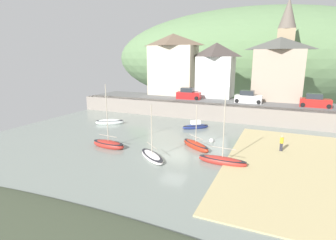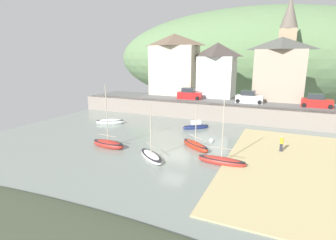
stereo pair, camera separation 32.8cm
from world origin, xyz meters
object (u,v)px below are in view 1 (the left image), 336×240
Objects in this scene: parked_car_by_wall at (248,98)px; sailboat_white_hull at (222,161)px; waterfront_building_right at (278,69)px; mooring_buoy at (212,141)px; rowboat_small_beached at (108,144)px; sailboat_far_left at (110,122)px; waterfront_building_centre at (216,70)px; waterfront_building_left at (173,64)px; person_near_water at (282,143)px; church_with_spire at (285,48)px; parked_car_near_slipway at (188,94)px; fishing_boat_green at (152,156)px; sailboat_blue_trim at (196,126)px; dinghy_open_wooden at (196,145)px; parked_car_end_of_row at (315,101)px.

sailboat_white_hull is at bearing -88.24° from parked_car_by_wall.
waterfront_building_right is 19.11× the size of mooring_buoy.
rowboat_small_beached is (-15.59, -25.59, -7.29)m from waterfront_building_right.
parked_car_by_wall is (17.66, 12.55, 2.92)m from sailboat_far_left.
waterfront_building_centre reaches higher than parked_car_by_wall.
waterfront_building_left is 19.01m from sailboat_far_left.
sailboat_white_hull is at bearing -58.71° from waterfront_building_left.
waterfront_building_left is 2.82× the size of sailboat_far_left.
rowboat_small_beached is (3.15, -25.59, -7.88)m from waterfront_building_left.
person_near_water is at bearing -85.89° from waterfront_building_right.
parked_car_near_slipway is at bearing -149.87° from church_with_spire.
fishing_boat_green reaches higher than sailboat_far_left.
waterfront_building_left is 2.78× the size of parked_car_by_wall.
person_near_water is (15.39, -15.25, -2.22)m from parked_car_near_slipway.
parked_car_by_wall is 15.38m from mooring_buoy.
person_near_water is (10.82, -5.29, 0.67)m from sailboat_blue_trim.
waterfront_building_left is 18.93m from sailboat_blue_trim.
waterfront_building_left is 3.30× the size of sailboat_blue_trim.
dinghy_open_wooden is (14.71, -5.13, 0.03)m from sailboat_far_left.
parked_car_by_wall is at bearing 82.60° from mooring_buoy.
fishing_boat_green is (-9.81, -26.67, -7.39)m from waterfront_building_right.
church_with_spire reaches higher than sailboat_far_left.
sailboat_far_left is 15.91m from mooring_buoy.
waterfront_building_left reaches higher than rowboat_small_beached.
fishing_boat_green reaches higher than parked_car_by_wall.
sailboat_far_left is at bearing 152.95° from sailboat_blue_trim.
fishing_boat_green reaches higher than dinghy_open_wooden.
waterfront_building_left is 20.04m from church_with_spire.
mooring_buoy is (9.71, 6.14, -0.16)m from rowboat_small_beached.
fishing_boat_green is 8.21m from mooring_buoy.
sailboat_blue_trim is 11.72m from parked_car_by_wall.
dinghy_open_wooden is 1.18× the size of parked_car_by_wall.
rowboat_small_beached reaches higher than person_near_water.
dinghy_open_wooden reaches higher than mooring_buoy.
parked_car_by_wall is (-3.94, -4.50, -4.40)m from waterfront_building_right.
person_near_water is 7.35m from mooring_buoy.
parked_car_near_slipway and parked_car_end_of_row have the same top height.
waterfront_building_left is at bearing 102.38° from rowboat_small_beached.
church_with_spire is at bearing 80.37° from waterfront_building_right.
fishing_boat_green is 5.88m from rowboat_small_beached.
person_near_water is (8.31, 2.43, 0.68)m from dinghy_open_wooden.
fishing_boat_green is 0.77× the size of rowboat_small_beached.
waterfront_building_left is at bearing 135.60° from person_near_water.
sailboat_white_hull is at bearing -74.47° from waterfront_building_centre.
rowboat_small_beached is (-12.21, -0.31, 0.02)m from sailboat_white_hull.
waterfront_building_right is 2.96× the size of sailboat_blue_trim.
sailboat_far_left is at bearing -163.40° from dinghy_open_wooden.
dinghy_open_wooden is 2.91m from mooring_buoy.
waterfront_building_centre is 12.39m from church_with_spire.
waterfront_building_left is 25.12m from parked_car_end_of_row.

